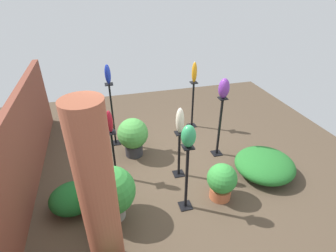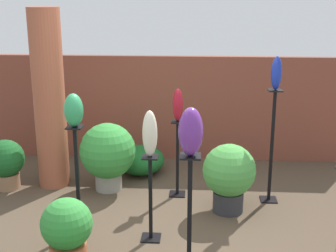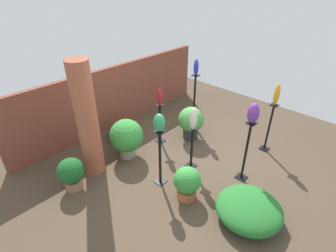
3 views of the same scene
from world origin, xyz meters
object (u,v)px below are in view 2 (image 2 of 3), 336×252
art_vase_ivory (150,134)px  art_vase_jade (74,110)px  pedestal_jade (78,184)px  pedestal_ruby (177,162)px  potted_plant_front_right (6,162)px  potted_plant_near_pillar (108,153)px  art_vase_cobalt (276,73)px  art_vase_violet (191,132)px  brick_pillar (49,100)px  potted_plant_back_center (229,174)px  pedestal_cobalt (271,151)px  potted_plant_mid_left (67,229)px  pedestal_ivory (151,202)px  art_vase_ruby (178,105)px  pedestal_violet (189,235)px

art_vase_ivory → art_vase_jade: bearing=170.7°
pedestal_jade → pedestal_ruby: pedestal_jade is taller
art_vase_ivory → potted_plant_front_right: 2.48m
potted_plant_front_right → potted_plant_near_pillar: bearing=1.8°
art_vase_jade → potted_plant_near_pillar: 1.40m
art_vase_cobalt → art_vase_violet: (-0.95, -2.00, -0.13)m
art_vase_cobalt → potted_plant_near_pillar: size_ratio=0.44×
brick_pillar → potted_plant_back_center: size_ratio=2.83×
brick_pillar → pedestal_cobalt: size_ratio=1.66×
potted_plant_mid_left → potted_plant_back_center: size_ratio=0.79×
pedestal_ivory → potted_plant_mid_left: bearing=-146.0°
brick_pillar → pedestal_jade: 1.54m
pedestal_ivory → pedestal_ruby: size_ratio=0.94×
brick_pillar → potted_plant_near_pillar: 1.01m
pedestal_ruby → potted_plant_mid_left: bearing=-120.5°
pedestal_ivory → potted_plant_front_right: 2.35m
pedestal_cobalt → art_vase_ivory: 1.78m
pedestal_ivory → art_vase_ruby: size_ratio=2.26×
art_vase_cobalt → art_vase_jade: size_ratio=1.14×
pedestal_ivory → art_vase_violet: size_ratio=2.39×
potted_plant_front_right → potted_plant_back_center: (2.86, -0.50, 0.10)m
art_vase_ivory → art_vase_cobalt: art_vase_cobalt is taller
potted_plant_back_center → pedestal_violet: bearing=-104.3°
pedestal_ruby → potted_plant_near_pillar: 0.91m
art_vase_cobalt → art_vase_jade: bearing=-157.0°
art_vase_ivory → art_vase_ruby: art_vase_ivory is taller
potted_plant_near_pillar → potted_plant_front_right: size_ratio=1.36×
potted_plant_near_pillar → art_vase_ivory: bearing=-61.5°
pedestal_violet → art_vase_ivory: size_ratio=2.70×
art_vase_violet → potted_plant_back_center: 1.98m
art_vase_ruby → potted_plant_front_right: bearing=178.0°
potted_plant_mid_left → potted_plant_near_pillar: 1.75m
potted_plant_back_center → art_vase_ruby: bearing=145.2°
pedestal_cobalt → art_vase_jade: 2.43m
potted_plant_front_right → potted_plant_mid_left: bearing=-53.1°
brick_pillar → art_vase_ruby: brick_pillar is taller
brick_pillar → art_vase_ruby: 1.68m
pedestal_violet → potted_plant_near_pillar: size_ratio=1.43×
art_vase_ivory → art_vase_cobalt: size_ratio=1.21×
pedestal_jade → potted_plant_near_pillar: bearing=84.8°
pedestal_jade → art_vase_jade: 0.80m
pedestal_jade → potted_plant_near_pillar: size_ratio=1.32×
art_vase_jade → art_vase_ruby: size_ratio=0.85×
art_vase_violet → art_vase_cobalt: bearing=64.6°
art_vase_ivory → potted_plant_back_center: art_vase_ivory is taller
pedestal_cobalt → art_vase_ruby: bearing=175.2°
pedestal_jade → potted_plant_near_pillar: (0.10, 1.12, -0.03)m
pedestal_ivory → potted_plant_back_center: 1.10m
pedestal_jade → art_vase_cobalt: bearing=23.0°
pedestal_ruby → potted_plant_mid_left: (-0.96, -1.63, -0.09)m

